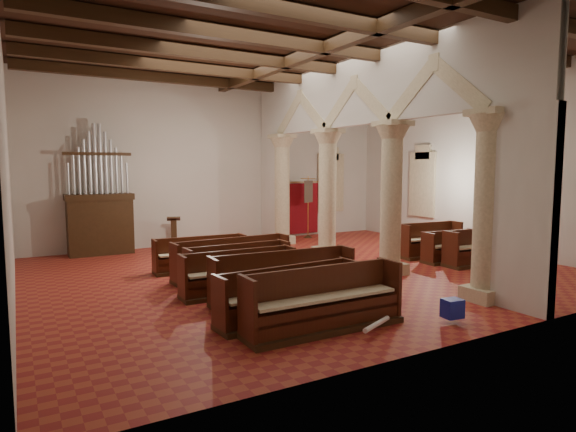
% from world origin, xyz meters
% --- Properties ---
extents(floor, '(14.00, 14.00, 0.00)m').
position_xyz_m(floor, '(0.00, 0.00, 0.00)').
color(floor, '#A03822').
rests_on(floor, ground).
extents(ceiling, '(14.00, 14.00, 0.00)m').
position_xyz_m(ceiling, '(0.00, 0.00, 6.00)').
color(ceiling, '#341C11').
rests_on(ceiling, wall_back).
extents(wall_back, '(14.00, 0.02, 6.00)m').
position_xyz_m(wall_back, '(0.00, 6.00, 3.00)').
color(wall_back, beige).
rests_on(wall_back, floor).
extents(wall_front, '(14.00, 0.02, 6.00)m').
position_xyz_m(wall_front, '(0.00, -6.00, 3.00)').
color(wall_front, beige).
rests_on(wall_front, floor).
extents(wall_left, '(0.02, 12.00, 6.00)m').
position_xyz_m(wall_left, '(-7.00, 0.00, 3.00)').
color(wall_left, beige).
rests_on(wall_left, floor).
extents(wall_right, '(0.02, 12.00, 6.00)m').
position_xyz_m(wall_right, '(7.00, 0.00, 3.00)').
color(wall_right, beige).
rests_on(wall_right, floor).
extents(ceiling_beams, '(13.80, 11.80, 0.30)m').
position_xyz_m(ceiling_beams, '(0.00, 0.00, 5.82)').
color(ceiling_beams, '#352110').
rests_on(ceiling_beams, wall_back).
extents(arcade, '(0.90, 11.90, 6.00)m').
position_xyz_m(arcade, '(1.80, 0.00, 3.56)').
color(arcade, beige).
rests_on(arcade, floor).
extents(window_right_a, '(0.03, 1.00, 2.20)m').
position_xyz_m(window_right_a, '(6.98, -1.50, 2.20)').
color(window_right_a, '#357964').
rests_on(window_right_a, wall_right).
extents(window_right_b, '(0.03, 1.00, 2.20)m').
position_xyz_m(window_right_b, '(6.98, 2.50, 2.20)').
color(window_right_b, '#357964').
rests_on(window_right_b, wall_right).
extents(window_back, '(1.00, 0.03, 2.20)m').
position_xyz_m(window_back, '(5.00, 5.98, 2.20)').
color(window_back, '#357964').
rests_on(window_back, wall_back).
extents(pipe_organ, '(2.10, 0.85, 4.40)m').
position_xyz_m(pipe_organ, '(-4.50, 5.50, 1.37)').
color(pipe_organ, '#352110').
rests_on(pipe_organ, floor).
extents(lectern, '(0.54, 0.57, 1.15)m').
position_xyz_m(lectern, '(-2.05, 5.49, 0.47)').
color(lectern, '#341B10').
rests_on(lectern, floor).
extents(dossal_curtain, '(1.80, 0.07, 2.17)m').
position_xyz_m(dossal_curtain, '(3.50, 5.92, 1.17)').
color(dossal_curtain, maroon).
rests_on(dossal_curtain, floor).
extents(processional_banner, '(0.54, 0.69, 2.51)m').
position_xyz_m(processional_banner, '(3.45, 5.29, 0.82)').
color(processional_banner, '#352110').
rests_on(processional_banner, floor).
extents(hymnal_box_a, '(0.38, 0.32, 0.35)m').
position_xyz_m(hymnal_box_a, '(0.03, -5.21, 0.27)').
color(hymnal_box_a, '#17148C').
rests_on(hymnal_box_a, floor).
extents(hymnal_box_b, '(0.34, 0.28, 0.33)m').
position_xyz_m(hymnal_box_b, '(-0.66, -1.90, 0.27)').
color(hymnal_box_b, navy).
rests_on(hymnal_box_b, floor).
extents(hymnal_box_c, '(0.38, 0.32, 0.34)m').
position_xyz_m(hymnal_box_c, '(-0.98, 0.20, 0.27)').
color(hymnal_box_c, '#161A9C').
rests_on(hymnal_box_c, floor).
extents(tube_heater_a, '(0.83, 0.43, 0.09)m').
position_xyz_m(tube_heater_a, '(-1.55, -4.96, 0.16)').
color(tube_heater_a, white).
rests_on(tube_heater_a, floor).
extents(tube_heater_b, '(0.86, 0.43, 0.09)m').
position_xyz_m(tube_heater_b, '(-1.71, -4.31, 0.16)').
color(tube_heater_b, white).
rests_on(tube_heater_b, floor).
extents(nave_pew_0, '(3.04, 0.75, 1.12)m').
position_xyz_m(nave_pew_0, '(-2.25, -4.38, 0.37)').
color(nave_pew_0, '#352110').
rests_on(nave_pew_0, floor).
extents(nave_pew_1, '(2.98, 0.87, 1.01)m').
position_xyz_m(nave_pew_1, '(-2.49, -3.57, 0.33)').
color(nave_pew_1, '#352110').
rests_on(nave_pew_1, floor).
extents(nave_pew_2, '(3.26, 0.87, 1.07)m').
position_xyz_m(nave_pew_2, '(-1.97, -2.41, 0.35)').
color(nave_pew_2, '#352110').
rests_on(nave_pew_2, floor).
extents(nave_pew_3, '(2.68, 0.70, 1.00)m').
position_xyz_m(nave_pew_3, '(-2.57, -1.39, 0.33)').
color(nave_pew_3, '#352110').
rests_on(nave_pew_3, floor).
extents(nave_pew_4, '(2.59, 0.74, 1.03)m').
position_xyz_m(nave_pew_4, '(-2.31, -0.78, 0.34)').
color(nave_pew_4, '#352110').
rests_on(nave_pew_4, floor).
extents(nave_pew_5, '(3.21, 0.88, 1.03)m').
position_xyz_m(nave_pew_5, '(-2.07, 0.16, 0.34)').
color(nave_pew_5, '#352110').
rests_on(nave_pew_5, floor).
extents(nave_pew_6, '(2.59, 0.73, 0.95)m').
position_xyz_m(nave_pew_6, '(-2.49, 1.43, 0.31)').
color(nave_pew_6, '#352110').
rests_on(nave_pew_6, floor).
extents(aisle_pew_0, '(1.98, 0.80, 1.06)m').
position_xyz_m(aisle_pew_0, '(4.71, -1.86, 0.36)').
color(aisle_pew_0, '#352110').
rests_on(aisle_pew_0, floor).
extents(aisle_pew_1, '(1.99, 0.73, 0.95)m').
position_xyz_m(aisle_pew_1, '(4.57, -1.14, 0.32)').
color(aisle_pew_1, '#352110').
rests_on(aisle_pew_1, floor).
extents(aisle_pew_2, '(2.25, 0.87, 1.10)m').
position_xyz_m(aisle_pew_2, '(4.63, -0.22, 0.37)').
color(aisle_pew_2, '#352110').
rests_on(aisle_pew_2, floor).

